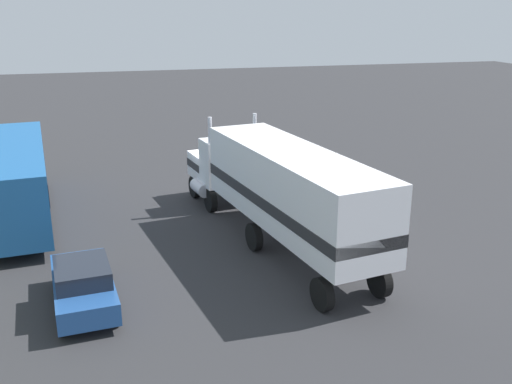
# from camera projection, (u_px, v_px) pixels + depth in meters

# --- Properties ---
(ground_plane) EXTENTS (120.00, 120.00, 0.00)m
(ground_plane) POSITION_uv_depth(u_px,v_px,m) (214.00, 196.00, 29.60)
(ground_plane) COLOR #2D2D30
(lane_stripe_near) EXTENTS (4.34, 1.06, 0.01)m
(lane_stripe_near) POSITION_uv_depth(u_px,v_px,m) (309.00, 220.00, 26.30)
(lane_stripe_near) COLOR silver
(lane_stripe_near) RESTS_ON ground_plane
(lane_stripe_mid) EXTENTS (4.38, 0.77, 0.01)m
(lane_stripe_mid) POSITION_uv_depth(u_px,v_px,m) (329.00, 190.00, 30.54)
(lane_stripe_mid) COLOR silver
(lane_stripe_mid) RESTS_ON ground_plane
(semi_truck) EXTENTS (14.38, 5.03, 4.50)m
(semi_truck) POSITION_uv_depth(u_px,v_px,m) (278.00, 185.00, 22.95)
(semi_truck) COLOR white
(semi_truck) RESTS_ON ground_plane
(person_bystander) EXTENTS (0.34, 0.47, 1.63)m
(person_bystander) POSITION_uv_depth(u_px,v_px,m) (346.00, 223.00, 23.56)
(person_bystander) COLOR black
(person_bystander) RESTS_ON ground_plane
(parked_bus) EXTENTS (11.20, 3.65, 3.40)m
(parked_bus) POSITION_uv_depth(u_px,v_px,m) (15.00, 175.00, 25.84)
(parked_bus) COLOR #1E5999
(parked_bus) RESTS_ON ground_plane
(parked_car) EXTENTS (4.56, 2.22, 1.57)m
(parked_car) POSITION_uv_depth(u_px,v_px,m) (83.00, 284.00, 18.57)
(parked_car) COLOR #234C8C
(parked_car) RESTS_ON ground_plane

